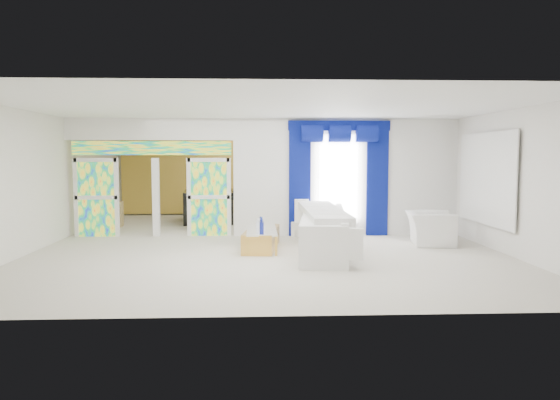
{
  "coord_description": "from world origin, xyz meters",
  "views": [
    {
      "loc": [
        -0.22,
        -12.67,
        2.06
      ],
      "look_at": [
        0.3,
        -1.2,
        1.1
      ],
      "focal_mm": 34.15,
      "sensor_mm": 36.0,
      "label": 1
    }
  ],
  "objects_px": {
    "coffee_table": "(262,239)",
    "console_table": "(313,229)",
    "armchair": "(430,228)",
    "grand_piano": "(208,206)",
    "white_sofa": "(324,232)"
  },
  "relations": [
    {
      "from": "coffee_table",
      "to": "armchair",
      "type": "height_order",
      "value": "armchair"
    },
    {
      "from": "armchair",
      "to": "grand_piano",
      "type": "xyz_separation_m",
      "value": [
        -5.53,
        4.51,
        0.11
      ]
    },
    {
      "from": "white_sofa",
      "to": "console_table",
      "type": "xyz_separation_m",
      "value": [
        -0.01,
        2.04,
        -0.21
      ]
    },
    {
      "from": "coffee_table",
      "to": "armchair",
      "type": "bearing_deg",
      "value": 5.05
    },
    {
      "from": "coffee_table",
      "to": "grand_piano",
      "type": "bearing_deg",
      "value": 108.37
    },
    {
      "from": "coffee_table",
      "to": "white_sofa",
      "type": "bearing_deg",
      "value": -12.53
    },
    {
      "from": "white_sofa",
      "to": "grand_piano",
      "type": "height_order",
      "value": "grand_piano"
    },
    {
      "from": "coffee_table",
      "to": "console_table",
      "type": "relative_size",
      "value": 1.72
    },
    {
      "from": "armchair",
      "to": "white_sofa",
      "type": "bearing_deg",
      "value": 112.94
    },
    {
      "from": "console_table",
      "to": "armchair",
      "type": "relative_size",
      "value": 0.96
    },
    {
      "from": "console_table",
      "to": "grand_piano",
      "type": "height_order",
      "value": "grand_piano"
    },
    {
      "from": "white_sofa",
      "to": "console_table",
      "type": "height_order",
      "value": "white_sofa"
    },
    {
      "from": "coffee_table",
      "to": "console_table",
      "type": "height_order",
      "value": "coffee_table"
    },
    {
      "from": "coffee_table",
      "to": "armchair",
      "type": "relative_size",
      "value": 1.65
    },
    {
      "from": "grand_piano",
      "to": "console_table",
      "type": "bearing_deg",
      "value": -51.83
    }
  ]
}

